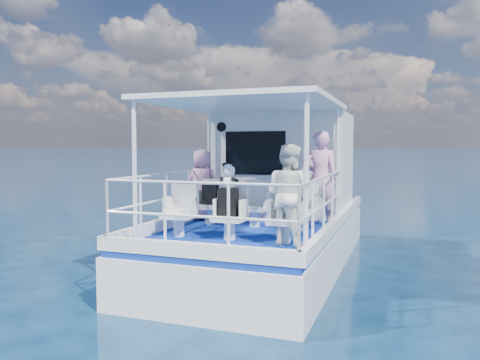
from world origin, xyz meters
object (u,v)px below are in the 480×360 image
object	(u,v)px
passenger_port_fwd	(202,185)
panda	(229,176)
backpack_center	(228,202)
passenger_stbd_aft	(288,195)

from	to	relation	value
passenger_port_fwd	panda	world-z (taller)	passenger_port_fwd
passenger_port_fwd	backpack_center	bearing A→B (deg)	126.58
passenger_stbd_aft	backpack_center	distance (m)	0.99
passenger_port_fwd	panda	distance (m)	2.16
passenger_port_fwd	passenger_stbd_aft	world-z (taller)	passenger_stbd_aft
panda	passenger_port_fwd	bearing A→B (deg)	125.72
passenger_port_fwd	passenger_stbd_aft	bearing A→B (deg)	142.68
backpack_center	panda	bearing A→B (deg)	-18.13
passenger_port_fwd	passenger_stbd_aft	distance (m)	2.82
passenger_port_fwd	backpack_center	distance (m)	2.13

